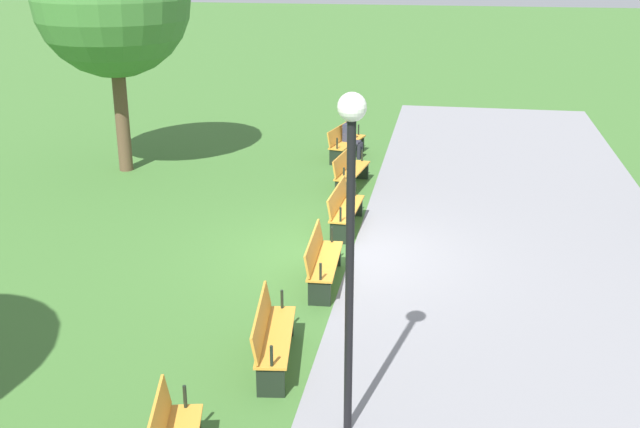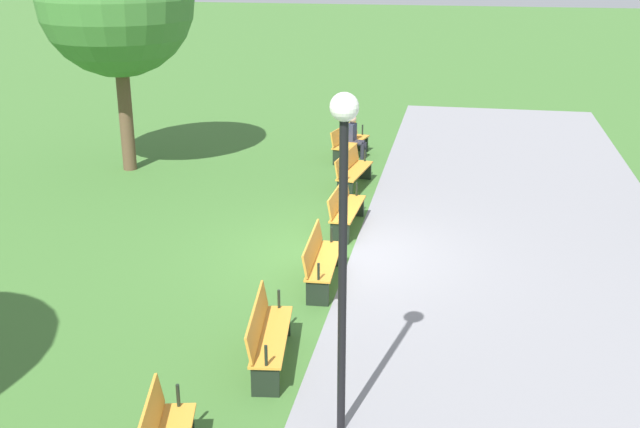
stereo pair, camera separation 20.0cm
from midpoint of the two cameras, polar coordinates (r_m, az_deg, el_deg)
ground_plane at (r=14.88m, az=1.00°, el=-2.98°), size 120.00×120.00×0.00m
path_paving at (r=14.80m, az=14.29°, el=-3.74°), size 28.76×6.40×0.01m
bench_0 at (r=21.38m, az=1.60°, el=5.41°), size 1.86×0.86×0.89m
bench_1 at (r=18.68m, az=1.90°, el=3.31°), size 1.85×0.71×0.89m
bench_2 at (r=16.02m, az=1.41°, el=0.50°), size 1.82×0.55×0.89m
bench_3 at (r=13.44m, az=-0.32°, el=-3.35°), size 1.82×0.55×0.89m
bench_4 at (r=11.03m, az=-4.16°, el=-8.83°), size 1.85×0.71×0.89m
person_seated at (r=21.36m, az=2.03°, el=5.84°), size 0.41×0.57×1.20m
lamp_post at (r=8.59m, az=1.61°, el=0.47°), size 0.32×0.32×4.20m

